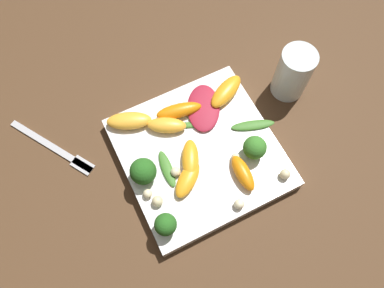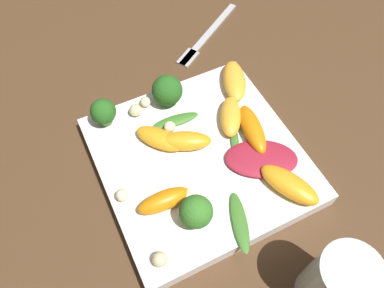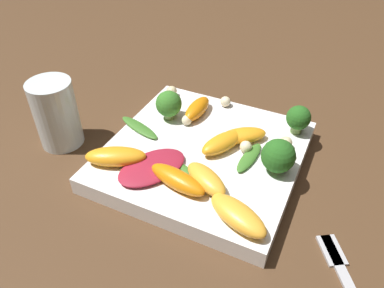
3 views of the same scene
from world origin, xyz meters
name	(u,v)px [view 3 (image 3 of 3)]	position (x,y,z in m)	size (l,w,h in m)	color
ground_plane	(204,162)	(0.00, 0.00, 0.00)	(2.40, 2.40, 0.00)	#4C331E
plate	(204,155)	(0.00, 0.00, 0.01)	(0.25, 0.25, 0.02)	white
drinking_glass	(56,114)	(-0.05, 0.21, 0.05)	(0.06, 0.06, 0.10)	silver
radicchio_leaf_0	(152,167)	(-0.07, 0.04, 0.03)	(0.11, 0.09, 0.01)	maroon
orange_segment_0	(238,215)	(-0.10, -0.08, 0.03)	(0.06, 0.08, 0.02)	#FCAD33
orange_segment_1	(179,180)	(-0.08, 0.00, 0.03)	(0.04, 0.08, 0.02)	orange
orange_segment_2	(206,179)	(-0.06, -0.03, 0.03)	(0.06, 0.07, 0.02)	#FCAD33
orange_segment_3	(116,156)	(-0.07, 0.09, 0.04)	(0.06, 0.08, 0.02)	orange
orange_segment_4	(197,109)	(0.07, 0.04, 0.04)	(0.06, 0.03, 0.02)	orange
orange_segment_5	(243,136)	(0.04, -0.04, 0.03)	(0.06, 0.07, 0.02)	orange
orange_segment_6	(222,143)	(0.01, -0.02, 0.03)	(0.07, 0.05, 0.02)	orange
broccoli_floret_0	(169,104)	(0.04, 0.08, 0.05)	(0.04, 0.04, 0.04)	#84AD5B
broccoli_floret_1	(298,119)	(0.09, -0.10, 0.05)	(0.03, 0.03, 0.04)	#7A9E51
broccoli_floret_2	(279,155)	(0.00, -0.10, 0.05)	(0.04, 0.04, 0.05)	#84AD5B
arugula_sprig_0	(138,129)	(0.00, 0.10, 0.03)	(0.04, 0.08, 0.01)	#3D7528
arugula_sprig_1	(187,171)	(-0.05, 0.00, 0.03)	(0.03, 0.06, 0.00)	#3D7528
arugula_sprig_2	(249,157)	(0.01, -0.06, 0.03)	(0.07, 0.02, 0.01)	#3D7528
macadamia_nut_0	(246,147)	(0.02, -0.05, 0.03)	(0.02, 0.02, 0.02)	beige
macadamia_nut_1	(289,153)	(0.03, -0.11, 0.03)	(0.01, 0.01, 0.01)	beige
macadamia_nut_2	(286,143)	(0.05, -0.10, 0.03)	(0.02, 0.02, 0.02)	beige
macadamia_nut_3	(172,91)	(0.10, 0.10, 0.03)	(0.02, 0.02, 0.02)	beige
macadamia_nut_4	(225,102)	(0.11, 0.01, 0.03)	(0.02, 0.02, 0.02)	beige
macadamia_nut_5	(187,120)	(0.04, 0.05, 0.03)	(0.01, 0.01, 0.01)	beige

